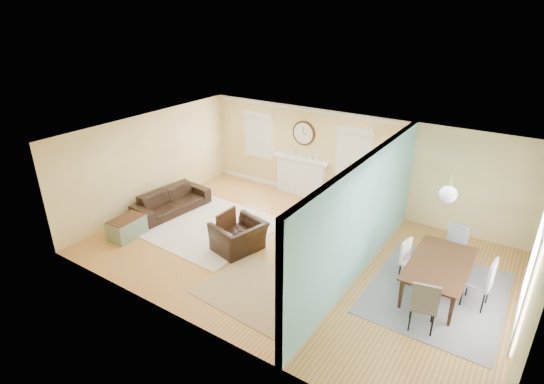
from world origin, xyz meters
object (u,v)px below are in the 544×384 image
(credenza, at_px, (365,229))
(eames_chair, at_px, (239,236))
(sofa, at_px, (172,201))
(green_chair, at_px, (343,210))
(dining_table, at_px, (440,278))

(credenza, bearing_deg, eames_chair, -141.53)
(sofa, height_order, credenza, credenza)
(eames_chair, relative_size, credenza, 0.69)
(sofa, xyz_separation_m, green_chair, (4.08, 2.02, -0.00))
(eames_chair, xyz_separation_m, credenza, (2.28, 1.81, 0.05))
(credenza, bearing_deg, sofa, -166.03)
(eames_chair, xyz_separation_m, green_chair, (1.36, 2.59, -0.04))
(sofa, height_order, green_chair, sofa)
(green_chair, relative_size, dining_table, 0.36)
(green_chair, height_order, dining_table, dining_table)
(sofa, distance_m, credenza, 5.15)
(sofa, relative_size, dining_table, 1.12)
(dining_table, bearing_deg, sofa, 92.31)
(sofa, height_order, eames_chair, eames_chair)
(eames_chair, xyz_separation_m, dining_table, (4.19, 0.89, -0.01))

